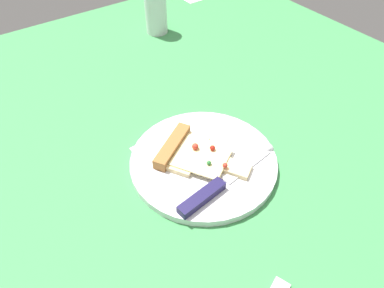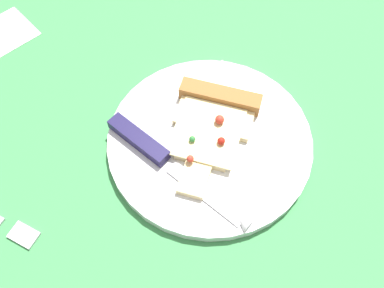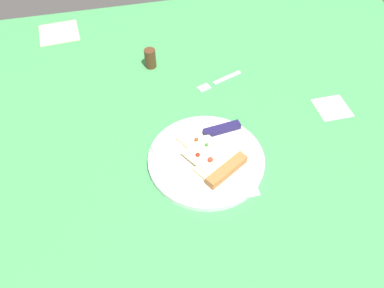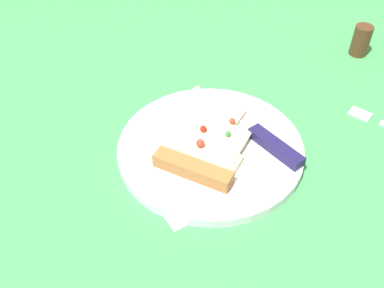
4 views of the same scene
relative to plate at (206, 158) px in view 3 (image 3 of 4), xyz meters
The scene contains 7 objects.
ground_plane 6.64cm from the plate, ahead, with size 158.01×158.01×3.00cm.
plate is the anchor object (origin of this frame).
pizza_slice 3.04cm from the plate, 59.39° to the right, with size 15.62×18.94×2.58cm.
knife 7.08cm from the plate, 76.45° to the left, with size 24.08×4.97×2.45cm.
pepper_shaker 40.94cm from the plate, 100.50° to the left, with size 3.49×3.49×6.10cm, color #4C2D19.
fork 30.08cm from the plate, 68.78° to the left, with size 14.99×6.95×0.80cm.
napkin 74.55cm from the plate, 118.52° to the left, with size 13.00×13.00×0.40cm, color beige.
Camera 3 is at (-22.81, -56.06, 75.44)cm, focal length 35.63 mm.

